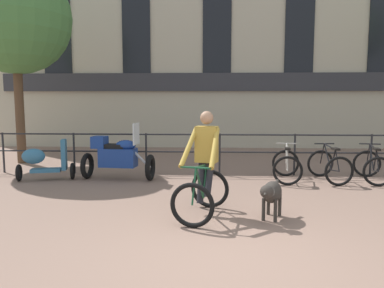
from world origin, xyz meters
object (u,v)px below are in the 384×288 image
parked_bicycle_near_lamp (287,166)px  parked_bicycle_mid_left (329,166)px  parked_bicycle_mid_right (372,166)px  parked_scooter (44,161)px  cyclist_with_bike (204,169)px  parked_motorcycle (118,156)px  dog (271,193)px

parked_bicycle_near_lamp → parked_bicycle_mid_left: same height
parked_bicycle_mid_left → parked_bicycle_mid_right: size_ratio=0.97×
parked_bicycle_near_lamp → parked_bicycle_mid_left: (0.99, -0.00, -0.00)m
parked_bicycle_near_lamp → parked_scooter: 5.71m
cyclist_with_bike → parked_scooter: cyclist_with_bike is taller
parked_bicycle_mid_left → parked_bicycle_near_lamp: bearing=-5.8°
parked_motorcycle → parked_bicycle_mid_right: parked_motorcycle is taller
cyclist_with_bike → parked_bicycle_mid_left: size_ratio=1.45×
dog → parked_bicycle_mid_right: 4.06m
dog → parked_bicycle_mid_right: (2.80, 2.94, -0.07)m
parked_motorcycle → parked_bicycle_near_lamp: (3.99, 0.06, -0.20)m
parked_bicycle_near_lamp → parked_bicycle_mid_left: bearing=-171.3°
cyclist_with_bike → parked_bicycle_mid_right: bearing=48.8°
parked_bicycle_near_lamp → cyclist_with_bike: bearing=63.9°
dog → parked_bicycle_mid_right: parked_bicycle_mid_right is taller
dog → parked_bicycle_mid_left: 3.45m
parked_bicycle_near_lamp → parked_bicycle_mid_left: 0.99m
dog → parked_motorcycle: size_ratio=0.53×
cyclist_with_bike → parked_motorcycle: bearing=141.8°
cyclist_with_bike → parked_scooter: size_ratio=1.27×
cyclist_with_bike → parked_bicycle_near_lamp: cyclist_with_bike is taller
dog → parked_motorcycle: (-3.16, 2.87, 0.13)m
parked_scooter → parked_bicycle_mid_right: bearing=-102.0°
dog → cyclist_with_bike: bearing=-170.1°
parked_motorcycle → parked_bicycle_mid_left: 4.98m
cyclist_with_bike → parked_bicycle_near_lamp: 3.34m
parked_motorcycle → parked_bicycle_near_lamp: parked_motorcycle is taller
cyclist_with_bike → parked_motorcycle: cyclist_with_bike is taller
parked_bicycle_near_lamp → parked_scooter: parked_scooter is taller
parked_bicycle_near_lamp → parked_scooter: (-5.70, -0.24, 0.10)m
parked_scooter → parked_bicycle_near_lamp: bearing=-101.3°
parked_bicycle_mid_right → parked_scooter: 7.68m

